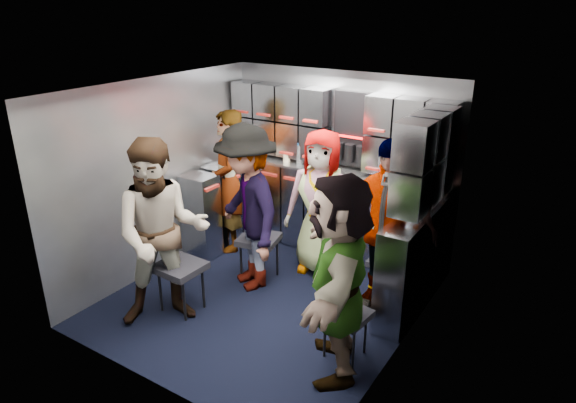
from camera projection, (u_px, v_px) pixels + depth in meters
The scene contains 29 objects.
floor at pixel (268, 298), 5.20m from camera, with size 3.00×3.00×0.00m, color black.
wall_back at pixel (340, 162), 5.99m from camera, with size 2.80×0.04×2.10m, color gray.
wall_left at pixel (160, 176), 5.52m from camera, with size 0.04×3.00×2.10m, color gray.
wall_right at pixel (410, 236), 4.11m from camera, with size 0.04×3.00×2.10m, color gray.
ceiling at pixel (265, 89), 4.43m from camera, with size 2.80×3.00×0.02m, color silver.
cart_bank_back at pixel (330, 212), 6.03m from camera, with size 2.68×0.38×0.99m, color #979DA7.
cart_bank_left at pixel (212, 211), 6.05m from camera, with size 0.38×0.76×0.99m, color #979DA7.
counter at pixel (331, 170), 5.84m from camera, with size 2.68×0.42×0.03m, color #B8BAC0.
locker_bank_back at pixel (335, 128), 5.71m from camera, with size 2.68×0.28×0.82m, color #979DA7.
locker_bank_right at pixel (426, 160), 4.58m from camera, with size 0.28×1.00×0.82m, color #979DA7.
right_cabinet at pixel (412, 262), 4.86m from camera, with size 0.28×1.20×1.00m, color #979DA7.
coffee_niche at pixel (352, 130), 5.67m from camera, with size 0.46×0.16×0.84m, color black, non-canonical shape.
red_latch_strip at pixel (323, 186), 5.73m from camera, with size 2.60×0.02×0.03m, color maroon.
jump_seat_near_left at pixel (180, 269), 4.86m from camera, with size 0.43×0.41×0.49m.
jump_seat_mid_left at pixel (259, 241), 5.46m from camera, with size 0.48×0.47×0.48m.
jump_seat_center at pixel (328, 227), 5.76m from camera, with size 0.54×0.52×0.50m.
jump_seat_mid_right at pixel (389, 264), 5.08m from camera, with size 0.37×0.36×0.43m.
jump_seat_near_right at pixel (346, 317), 4.24m from camera, with size 0.40×0.38×0.43m.
attendant_standing at pixel (228, 182), 5.98m from camera, with size 0.61×0.40×1.68m, color black.
attendant_arc_a at pixel (162, 234), 4.56m from camera, with size 0.85×0.67×1.76m, color black.
attendant_arc_b at pixel (247, 208), 5.15m from camera, with size 1.12×0.64×1.73m, color black.
attendant_arc_c at pixel (321, 202), 5.49m from camera, with size 0.78×0.51×1.59m, color black.
attendant_arc_d at pixel (386, 227), 4.76m from camera, with size 1.00×0.42×1.70m, color black.
attendant_arc_e at pixel (338, 277), 3.93m from camera, with size 1.56×0.50×1.68m, color black.
bottle_left at pixel (300, 155), 5.95m from camera, with size 0.07×0.07×0.22m, color white.
bottle_mid at pixel (308, 155), 5.89m from camera, with size 0.07×0.07×0.24m, color white.
bottle_right at pixel (380, 168), 5.44m from camera, with size 0.07×0.07×0.24m, color white.
cup_left at pixel (287, 157), 6.05m from camera, with size 0.08×0.08×0.10m, color beige.
cup_right at pixel (419, 183), 5.25m from camera, with size 0.09×0.09×0.09m, color beige.
Camera 1 is at (2.58, -3.66, 2.83)m, focal length 32.00 mm.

